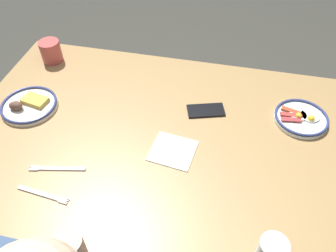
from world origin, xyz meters
TOP-DOWN VIEW (x-y plane):
  - ground_plane at (0.00, 0.00)m, footprint 6.00×6.00m
  - dining_table at (0.00, 0.00)m, footprint 1.45×0.96m
  - plate_near_main at (-0.52, -0.19)m, footprint 0.20×0.20m
  - plate_center_pancakes at (0.52, -0.03)m, footprint 0.22×0.22m
  - coffee_mug at (0.57, -0.35)m, footprint 0.12×0.09m
  - cell_phone at (-0.16, -0.16)m, footprint 0.16×0.11m
  - paper_napkin at (-0.08, 0.07)m, footprint 0.17×0.16m
  - fork_near at (0.28, 0.33)m, footprint 0.18×0.03m
  - fork_far at (0.28, 0.22)m, footprint 0.19×0.05m

SIDE VIEW (x-z plane):
  - ground_plane at x=0.00m, z-range 0.00..0.00m
  - dining_table at x=0.00m, z-range 0.27..1.03m
  - paper_napkin at x=-0.08m, z-range 0.75..0.76m
  - fork_far at x=0.28m, z-range 0.75..0.76m
  - fork_near at x=0.28m, z-range 0.75..0.76m
  - cell_phone at x=-0.16m, z-range 0.75..0.76m
  - plate_near_main at x=-0.52m, z-range 0.75..0.78m
  - plate_center_pancakes at x=0.52m, z-range 0.74..0.79m
  - coffee_mug at x=0.57m, z-range 0.75..0.85m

